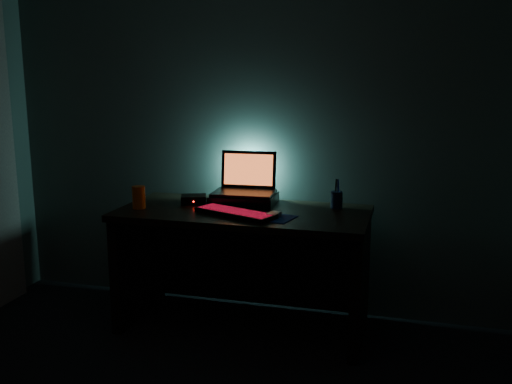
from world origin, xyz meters
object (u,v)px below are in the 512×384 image
(laptop, at_px, (246,183))
(juice_glass, at_px, (139,197))
(keyboard, at_px, (235,213))
(pen_cup, at_px, (337,200))
(router, at_px, (194,199))
(mouse, at_px, (274,215))

(laptop, distance_m, juice_glass, 0.67)
(laptop, bearing_deg, keyboard, -86.03)
(keyboard, xyz_separation_m, pen_cup, (0.54, 0.34, 0.04))
(keyboard, relative_size, router, 2.73)
(pen_cup, relative_size, juice_glass, 0.76)
(laptop, relative_size, juice_glass, 2.87)
(mouse, bearing_deg, pen_cup, 60.06)
(pen_cup, xyz_separation_m, juice_glass, (-1.16, -0.32, 0.02))
(laptop, distance_m, mouse, 0.46)
(router, bearing_deg, laptop, 3.21)
(juice_glass, bearing_deg, keyboard, -1.97)
(pen_cup, relative_size, router, 0.55)
(keyboard, xyz_separation_m, juice_glass, (-0.62, 0.02, 0.05))
(laptop, xyz_separation_m, pen_cup, (0.58, -0.03, -0.07))
(mouse, bearing_deg, juice_glass, -168.43)
(pen_cup, distance_m, router, 0.89)
(pen_cup, bearing_deg, laptop, 177.47)
(pen_cup, height_order, juice_glass, juice_glass)
(keyboard, bearing_deg, mouse, 22.58)
(keyboard, distance_m, mouse, 0.23)
(juice_glass, bearing_deg, pen_cup, 15.43)
(keyboard, distance_m, router, 0.42)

